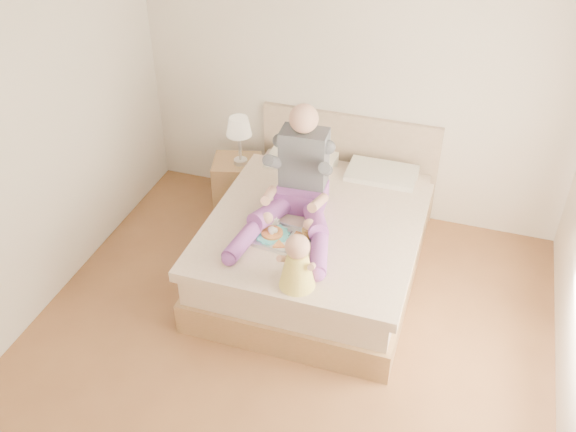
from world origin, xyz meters
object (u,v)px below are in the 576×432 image
(tray, at_px, (283,236))
(adult, at_px, (298,187))
(bed, at_px, (320,237))
(nightstand, at_px, (238,185))
(baby, at_px, (298,265))

(tray, bearing_deg, adult, 94.13)
(bed, height_order, tray, bed)
(bed, bearing_deg, adult, -141.64)
(adult, bearing_deg, bed, 35.09)
(adult, relative_size, tray, 2.44)
(adult, distance_m, tray, 0.43)
(nightstand, relative_size, baby, 1.24)
(tray, xyz_separation_m, baby, (0.27, -0.46, 0.15))
(bed, xyz_separation_m, nightstand, (-1.00, 0.60, -0.04))
(nightstand, distance_m, adult, 1.27)
(bed, bearing_deg, tray, -110.04)
(bed, distance_m, nightstand, 1.17)
(tray, distance_m, baby, 0.55)
(nightstand, xyz_separation_m, baby, (1.09, -1.54, 0.52))
(adult, relative_size, baby, 2.61)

